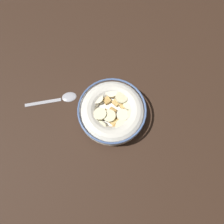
{
  "coord_description": "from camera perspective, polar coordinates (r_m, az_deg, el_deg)",
  "views": [
    {
      "loc": [
        16.28,
        7.17,
        58.59
      ],
      "look_at": [
        0.0,
        0.0,
        3.0
      ],
      "focal_mm": 32.78,
      "sensor_mm": 36.0,
      "label": 1
    }
  ],
  "objects": [
    {
      "name": "ground_plane",
      "position": [
        0.62,
        0.0,
        -1.12
      ],
      "size": [
        130.66,
        130.66,
        2.0
      ],
      "primitive_type": "cube",
      "color": "#332116"
    },
    {
      "name": "cereal_bowl",
      "position": [
        0.58,
        0.01,
        -0.0
      ],
      "size": [
        19.24,
        19.24,
        5.46
      ],
      "color": "silver",
      "rests_on": "ground_plane"
    },
    {
      "name": "spoon",
      "position": [
        0.64,
        -13.79,
        3.54
      ],
      "size": [
        10.49,
        14.1,
        0.8
      ],
      "color": "#A5A5AD",
      "rests_on": "ground_plane"
    }
  ]
}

